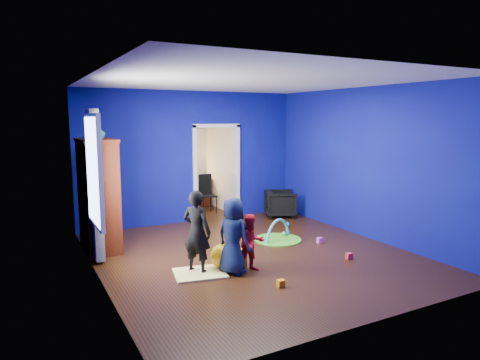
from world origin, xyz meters
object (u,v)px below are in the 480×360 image
child_navy (233,236)px  tv_armoire (98,195)px  armchair (280,204)px  study_desk (192,192)px  crt_tv (101,192)px  play_mat (278,240)px  toddler_red (251,243)px  vase (98,133)px  hopper_ball (223,256)px  child_black (197,232)px  kid_chair (236,253)px  folding_chair (207,195)px

child_navy → tv_armoire: (-1.54, 2.17, 0.41)m
armchair → study_desk: study_desk is taller
crt_tv → play_mat: (3.05, -1.02, -1.01)m
toddler_red → vase: bearing=140.2°
crt_tv → hopper_ball: size_ratio=1.82×
tv_armoire → toddler_red: bearing=-50.8°
play_mat → armchair: bearing=55.4°
child_black → vase: 2.40m
armchair → kid_chair: bearing=159.8°
armchair → tv_armoire: 4.32m
toddler_red → tv_armoire: tv_armoire is taller
folding_chair → crt_tv: bearing=-148.2°
child_navy → toddler_red: bearing=-125.4°
crt_tv → play_mat: size_ratio=0.78×
folding_chair → kid_chair: bearing=-107.0°
armchair → folding_chair: bearing=75.6°
armchair → toddler_red: toddler_red is taller
folding_chair → hopper_ball: bearing=-110.0°
tv_armoire → play_mat: (3.09, -1.02, -0.97)m
tv_armoire → study_desk: bearing=43.6°
play_mat → hopper_ball: bearing=-150.6°
tv_armoire → hopper_ball: tv_armoire is taller
tv_armoire → study_desk: size_ratio=2.23×
toddler_red → crt_tv: crt_tv is taller
child_navy → play_mat: (1.54, 1.15, -0.56)m
tv_armoire → hopper_ball: bearing=-52.2°
toddler_red → hopper_ball: (-0.33, 0.31, -0.25)m
armchair → vase: 4.67m
toddler_red → vase: vase is taller
armchair → crt_tv: 4.29m
child_black → folding_chair: bearing=-62.3°
toddler_red → study_desk: (1.00, 4.91, -0.07)m
play_mat → child_navy: bearing=-143.4°
armchair → tv_armoire: bearing=122.1°
armchair → study_desk: bearing=57.9°
child_navy → crt_tv: 2.68m
folding_chair → child_navy: bearing=-108.1°
child_navy → vase: bearing=15.7°
child_navy → child_black: bearing=35.2°
vase → study_desk: bearing=46.6°
child_black → toddler_red: 0.84m
toddler_red → kid_chair: size_ratio=1.77×
study_desk → crt_tv: bearing=-136.0°
vase → tv_armoire: 1.13m
hopper_ball → study_desk: study_desk is taller
toddler_red → folding_chair: (1.00, 3.95, 0.02)m
armchair → child_navy: (-2.68, -2.80, 0.26)m
child_black → tv_armoire: 2.21m
armchair → play_mat: bearing=169.1°
vase → play_mat: (3.09, -0.72, -2.06)m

